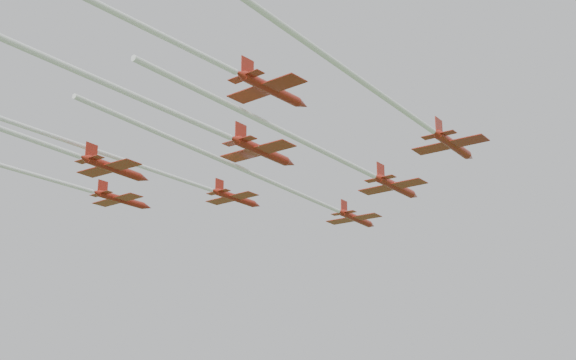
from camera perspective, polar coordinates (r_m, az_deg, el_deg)
The scene contains 8 objects.
jet_lead at distance 107.66m, azimuth 0.70°, elevation -0.95°, with size 8.34×60.37×2.50m.
jet_row2_left at distance 105.95m, azimuth -8.90°, elevation 0.48°, with size 8.30×56.28×2.45m.
jet_row2_right at distance 93.99m, azimuth 4.19°, elevation 1.25°, with size 8.89×51.34×2.64m.
jet_row3_left at distance 106.45m, azimuth -17.42°, elevation 0.31°, with size 8.56×54.88×2.43m.
jet_row3_mid at distance 84.33m, azimuth -9.20°, elevation 5.22°, with size 9.68×66.92×2.87m.
jet_row3_right at distance 74.14m, azimuth 7.07°, elevation 5.74°, with size 7.93×56.53×2.37m.
jet_row4_left at distance 89.04m, azimuth -16.95°, elevation 2.48°, with size 8.38×45.73×2.50m.
jet_row4_right at distance 69.97m, azimuth -9.44°, elevation 10.35°, with size 9.96×59.03×2.53m.
Camera 1 is at (52.82, -79.87, 21.64)m, focal length 50.00 mm.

